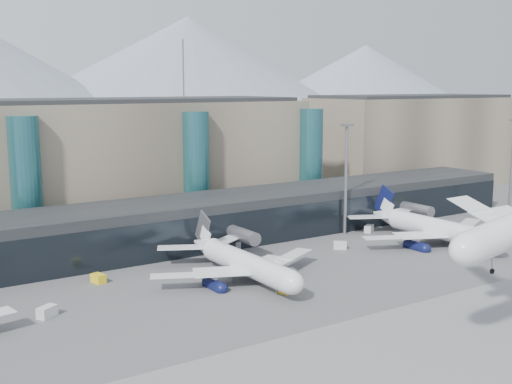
% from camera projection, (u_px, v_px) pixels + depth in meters
% --- Properties ---
extents(ground, '(900.00, 900.00, 0.00)m').
position_uv_depth(ground, '(404.00, 322.00, 93.58)').
color(ground, '#515154').
rests_on(ground, ground).
extents(runway_strip, '(400.00, 40.00, 0.04)m').
position_uv_depth(runway_strip, '(491.00, 359.00, 81.17)').
color(runway_strip, slate).
rests_on(runway_strip, ground).
extents(runway_markings, '(128.00, 1.00, 0.02)m').
position_uv_depth(runway_markings, '(491.00, 358.00, 81.16)').
color(runway_markings, gold).
rests_on(runway_markings, ground).
extents(concourse, '(170.00, 27.00, 10.00)m').
position_uv_depth(concourse, '(211.00, 220.00, 140.49)').
color(concourse, black).
rests_on(concourse, ground).
extents(terminal_main, '(130.00, 30.00, 31.00)m').
position_uv_depth(terminal_main, '(53.00, 165.00, 152.02)').
color(terminal_main, gray).
rests_on(terminal_main, ground).
extents(terminal_east, '(70.00, 30.00, 31.00)m').
position_uv_depth(terminal_east, '(411.00, 141.00, 216.51)').
color(terminal_east, gray).
rests_on(terminal_east, ground).
extents(teal_towers, '(116.40, 19.40, 46.00)m').
position_uv_depth(teal_towers, '(118.00, 176.00, 144.42)').
color(teal_towers, '#225B61').
rests_on(teal_towers, ground).
extents(lightmast_mid, '(3.00, 1.20, 25.60)m').
position_uv_depth(lightmast_mid, '(346.00, 172.00, 147.02)').
color(lightmast_mid, slate).
rests_on(lightmast_mid, ground).
extents(lightmast_right, '(3.00, 1.20, 25.60)m').
position_uv_depth(lightmast_right, '(512.00, 162.00, 167.27)').
color(lightmast_right, slate).
rests_on(lightmast_right, ground).
extents(jet_parked_mid, '(35.68, 34.50, 11.49)m').
position_uv_depth(jet_parked_mid, '(237.00, 254.00, 114.92)').
color(jet_parked_mid, white).
rests_on(jet_parked_mid, ground).
extents(jet_parked_right, '(38.30, 36.97, 12.33)m').
position_uv_depth(jet_parked_right, '(427.00, 221.00, 141.40)').
color(jet_parked_right, white).
rests_on(jet_parked_right, ground).
extents(veh_a, '(3.40, 3.00, 1.67)m').
position_uv_depth(veh_a, '(47.00, 312.00, 95.57)').
color(veh_a, silver).
rests_on(veh_a, ground).
extents(veh_b, '(2.23, 3.00, 1.55)m').
position_uv_depth(veh_b, '(98.00, 278.00, 112.21)').
color(veh_b, yellow).
rests_on(veh_b, ground).
extents(veh_c, '(3.51, 2.08, 1.86)m').
position_uv_depth(veh_c, '(287.00, 275.00, 113.99)').
color(veh_c, '#454549').
rests_on(veh_c, ground).
extents(veh_d, '(3.33, 2.88, 1.68)m').
position_uv_depth(veh_d, '(369.00, 229.00, 150.71)').
color(veh_d, silver).
rests_on(veh_d, ground).
extents(veh_e, '(3.17, 2.31, 1.61)m').
position_uv_depth(veh_e, '(506.00, 224.00, 156.51)').
color(veh_e, yellow).
rests_on(veh_e, ground).
extents(veh_g, '(3.13, 2.94, 1.59)m').
position_uv_depth(veh_g, '(340.00, 245.00, 135.33)').
color(veh_g, silver).
rests_on(veh_g, ground).
extents(veh_h, '(3.68, 2.68, 1.82)m').
position_uv_depth(veh_h, '(288.00, 287.00, 107.25)').
color(veh_h, yellow).
rests_on(veh_h, ground).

